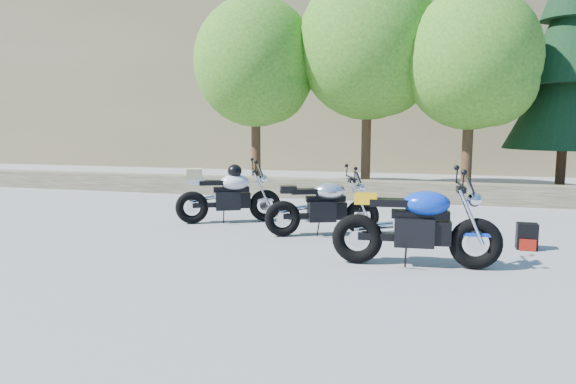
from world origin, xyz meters
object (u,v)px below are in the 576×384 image
(backpack, at_px, (527,237))
(blue_bike, at_px, (417,226))
(silver_bike, at_px, (324,207))
(white_bike, at_px, (228,194))

(backpack, bearing_deg, blue_bike, -137.66)
(silver_bike, bearing_deg, backpack, -25.63)
(white_bike, xyz_separation_m, backpack, (5.32, -0.83, -0.37))
(white_bike, bearing_deg, silver_bike, -43.88)
(silver_bike, bearing_deg, white_bike, 139.15)
(silver_bike, height_order, backpack, silver_bike)
(silver_bike, relative_size, backpack, 4.73)
(backpack, bearing_deg, silver_bike, 178.23)
(white_bike, distance_m, blue_bike, 4.32)
(blue_bike, bearing_deg, backpack, 36.91)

